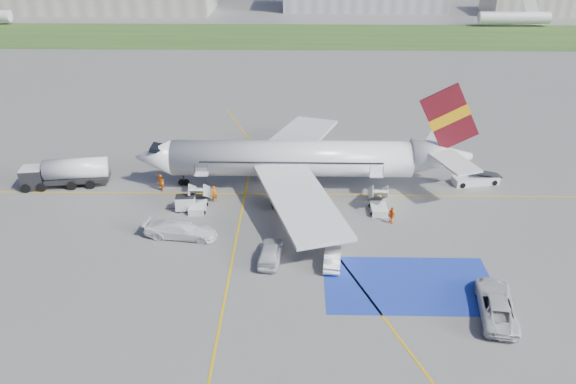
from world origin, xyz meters
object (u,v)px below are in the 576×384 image
object	(u,v)px
airliner	(305,159)
gpu_cart	(185,204)
van_white_b	(180,228)
car_silver_a	(270,252)
van_white_a	(497,301)
car_silver_b	(333,258)
fuel_tanker	(66,175)
belt_loader	(476,180)

from	to	relation	value
airliner	gpu_cart	distance (m)	13.77
van_white_b	gpu_cart	bearing A→B (deg)	12.53
gpu_cart	car_silver_a	world-z (taller)	car_silver_a
airliner	gpu_cart	xyz separation A→B (m)	(-12.25, -5.70, -2.65)
van_white_a	car_silver_b	bearing A→B (deg)	-17.66
airliner	van_white_b	xyz separation A→B (m)	(-11.78, -10.91, -2.38)
airliner	car_silver_a	size ratio (longest dim) A/B	7.63
gpu_cart	fuel_tanker	bearing A→B (deg)	153.73
car_silver_a	gpu_cart	bearing A→B (deg)	-39.60
airliner	van_white_b	size ratio (longest dim) A/B	7.12
car_silver_b	van_white_b	size ratio (longest dim) A/B	0.79
airliner	car_silver_b	world-z (taller)	airliner
fuel_tanker	car_silver_a	distance (m)	27.38
gpu_cart	airliner	bearing A→B (deg)	19.55
airliner	van_white_b	bearing A→B (deg)	-137.21
van_white_b	airliner	bearing A→B (deg)	-39.78
gpu_cart	van_white_a	bearing A→B (deg)	-35.87
gpu_cart	belt_loader	size ratio (longest dim) A/B	0.37
fuel_tanker	airliner	bearing A→B (deg)	-8.36
gpu_cart	car_silver_a	xyz separation A→B (m)	(9.12, -8.91, 0.08)
car_silver_a	belt_loader	bearing A→B (deg)	-140.09
gpu_cart	car_silver_a	bearing A→B (deg)	-49.72
airliner	van_white_a	bearing A→B (deg)	-55.96
car_silver_a	van_white_b	bearing A→B (deg)	-18.40
airliner	gpu_cart	bearing A→B (deg)	-155.06
car_silver_a	van_white_a	bearing A→B (deg)	163.56
belt_loader	gpu_cart	bearing A→B (deg)	-178.70
belt_loader	van_white_a	world-z (taller)	van_white_a
van_white_b	van_white_a	bearing A→B (deg)	-104.39
fuel_tanker	van_white_b	bearing A→B (deg)	-44.89
van_white_b	fuel_tanker	bearing A→B (deg)	61.50
car_silver_a	car_silver_b	size ratio (longest dim) A/B	1.18
airliner	fuel_tanker	world-z (taller)	airliner
car_silver_a	van_white_b	world-z (taller)	van_white_b
car_silver_b	fuel_tanker	bearing A→B (deg)	-21.88
airliner	belt_loader	size ratio (longest dim) A/B	6.52
car_silver_a	van_white_a	size ratio (longest dim) A/B	0.86
airliner	gpu_cart	size ratio (longest dim) A/B	17.68
fuel_tanker	car_silver_a	size ratio (longest dim) A/B	1.97
fuel_tanker	car_silver_a	xyz separation A→B (m)	(23.32, -14.33, -0.51)
belt_loader	car_silver_a	size ratio (longest dim) A/B	1.17
fuel_tanker	van_white_a	xyz separation A→B (m)	(40.92, -21.15, -0.28)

